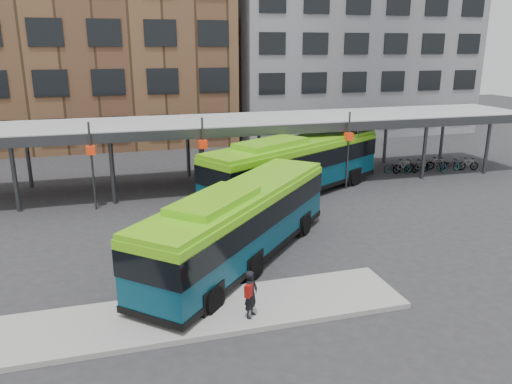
{
  "coord_description": "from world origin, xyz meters",
  "views": [
    {
      "loc": [
        -7.8,
        -17.64,
        8.61
      ],
      "look_at": [
        -1.35,
        4.62,
        1.8
      ],
      "focal_mm": 35.0,
      "sensor_mm": 36.0,
      "label": 1
    }
  ],
  "objects": [
    {
      "name": "canopy",
      "position": [
        -0.06,
        12.87,
        3.91
      ],
      "size": [
        40.0,
        6.53,
        4.8
      ],
      "color": "#999B9E",
      "rests_on": "ground"
    },
    {
      "name": "building_brick",
      "position": [
        -10.0,
        32.0,
        11.0
      ],
      "size": [
        26.0,
        14.0,
        22.0
      ],
      "primitive_type": "cube",
      "color": "brown",
      "rests_on": "ground"
    },
    {
      "name": "bus_rear",
      "position": [
        2.39,
        9.24,
        1.87
      ],
      "size": [
        12.7,
        8.85,
        3.59
      ],
      "rotation": [
        0.0,
        0.0,
        0.52
      ],
      "color": "#06364A",
      "rests_on": "ground"
    },
    {
      "name": "bike_rack",
      "position": [
        13.41,
        12.05,
        0.46
      ],
      "size": [
        7.11,
        1.59,
        1.02
      ],
      "color": "slate",
      "rests_on": "ground"
    },
    {
      "name": "ground",
      "position": [
        0.0,
        0.0,
        0.0
      ],
      "size": [
        120.0,
        120.0,
        0.0
      ],
      "primitive_type": "plane",
      "color": "#28282B",
      "rests_on": "ground"
    },
    {
      "name": "bus_front",
      "position": [
        -3.1,
        0.87,
        1.74
      ],
      "size": [
        10.12,
        10.61,
        3.34
      ],
      "rotation": [
        0.0,
        0.0,
        0.82
      ],
      "color": "#06364A",
      "rests_on": "ground"
    },
    {
      "name": "pedestrian",
      "position": [
        -3.96,
        -3.8,
        0.99
      ],
      "size": [
        0.67,
        0.69,
        1.6
      ],
      "rotation": [
        0.0,
        0.0,
        0.85
      ],
      "color": "black",
      "rests_on": "boarding_island"
    },
    {
      "name": "building_grey",
      "position": [
        16.0,
        32.0,
        10.0
      ],
      "size": [
        24.0,
        14.0,
        20.0
      ],
      "primitive_type": "cube",
      "color": "slate",
      "rests_on": "ground"
    },
    {
      "name": "boarding_island",
      "position": [
        -5.5,
        -3.0,
        0.09
      ],
      "size": [
        14.0,
        3.0,
        0.18
      ],
      "primitive_type": "cube",
      "color": "gray",
      "rests_on": "ground"
    }
  ]
}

